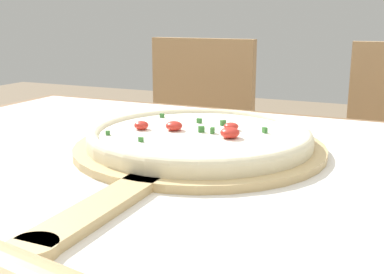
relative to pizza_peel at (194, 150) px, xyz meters
name	(u,v)px	position (x,y,z in m)	size (l,w,h in m)	color
dining_table	(154,235)	(-0.03, -0.08, -0.12)	(1.20, 0.98, 0.74)	brown
towel_cloth	(152,166)	(-0.03, -0.08, -0.01)	(1.12, 0.90, 0.00)	silver
pizza_peel	(194,150)	(0.00, 0.00, 0.00)	(0.40, 0.61, 0.01)	tan
pizza	(200,136)	(0.00, 0.02, 0.02)	(0.36, 0.36, 0.04)	beige
chair_left	(191,150)	(-0.36, 0.78, -0.24)	(0.41, 0.41, 0.89)	tan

